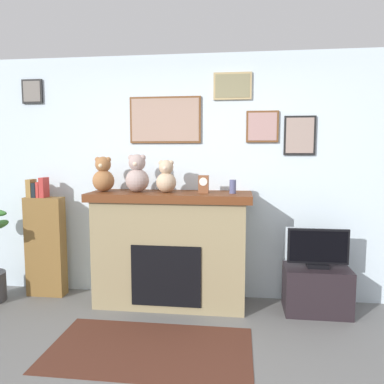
{
  "coord_description": "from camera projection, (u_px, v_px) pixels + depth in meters",
  "views": [
    {
      "loc": [
        0.41,
        -2.09,
        1.59
      ],
      "look_at": [
        -0.07,
        1.68,
        1.18
      ],
      "focal_mm": 35.4,
      "sensor_mm": 36.0,
      "label": 1
    }
  ],
  "objects": [
    {
      "name": "back_wall",
      "position": [
        202.0,
        177.0,
        4.11
      ],
      "size": [
        5.2,
        0.15,
        2.6
      ],
      "color": "silver",
      "rests_on": "ground_plane"
    },
    {
      "name": "fireplace",
      "position": [
        171.0,
        248.0,
        3.91
      ],
      "size": [
        1.64,
        0.58,
        1.17
      ],
      "color": "#8B7B58",
      "rests_on": "ground_plane"
    },
    {
      "name": "bookshelf",
      "position": [
        45.0,
        243.0,
        4.15
      ],
      "size": [
        0.41,
        0.16,
        1.31
      ],
      "color": "brown",
      "rests_on": "ground_plane"
    },
    {
      "name": "tv_stand",
      "position": [
        316.0,
        290.0,
        3.73
      ],
      "size": [
        0.63,
        0.4,
        0.46
      ],
      "primitive_type": "cube",
      "color": "black",
      "rests_on": "ground_plane"
    },
    {
      "name": "television",
      "position": [
        318.0,
        249.0,
        3.68
      ],
      "size": [
        0.58,
        0.14,
        0.38
      ],
      "color": "black",
      "rests_on": "tv_stand"
    },
    {
      "name": "area_rug",
      "position": [
        150.0,
        349.0,
        3.04
      ],
      "size": [
        1.64,
        0.92,
        0.01
      ],
      "primitive_type": "cube",
      "color": "#4C271C",
      "rests_on": "ground_plane"
    },
    {
      "name": "candle_jar",
      "position": [
        233.0,
        187.0,
        3.74
      ],
      "size": [
        0.07,
        0.07,
        0.14
      ],
      "primitive_type": "cylinder",
      "color": "#4C517A",
      "rests_on": "fireplace"
    },
    {
      "name": "mantel_clock",
      "position": [
        204.0,
        184.0,
        3.77
      ],
      "size": [
        0.1,
        0.08,
        0.18
      ],
      "color": "brown",
      "rests_on": "fireplace"
    },
    {
      "name": "teddy_bear_brown",
      "position": [
        103.0,
        176.0,
        3.9
      ],
      "size": [
        0.22,
        0.22,
        0.36
      ],
      "color": "#98643B",
      "rests_on": "fireplace"
    },
    {
      "name": "teddy_bear_cream",
      "position": [
        137.0,
        175.0,
        3.85
      ],
      "size": [
        0.24,
        0.24,
        0.39
      ],
      "color": "#A6908A",
      "rests_on": "fireplace"
    },
    {
      "name": "teddy_bear_grey",
      "position": [
        166.0,
        178.0,
        3.82
      ],
      "size": [
        0.2,
        0.2,
        0.33
      ],
      "color": "tan",
      "rests_on": "fireplace"
    }
  ]
}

